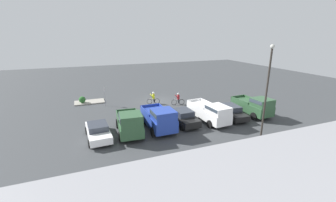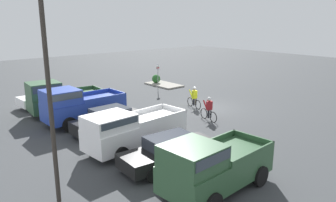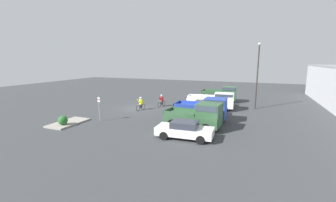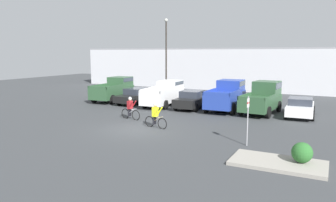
# 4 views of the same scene
# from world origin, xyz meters

# --- Properties ---
(ground_plane) EXTENTS (80.00, 80.00, 0.00)m
(ground_plane) POSITION_xyz_m (0.00, 0.00, 0.00)
(ground_plane) COLOR #383A3D
(warehouse_building) EXTENTS (44.41, 13.66, 5.23)m
(warehouse_building) POSITION_xyz_m (0.00, 28.83, 2.61)
(warehouse_building) COLOR silver
(warehouse_building) RESTS_ON ground_plane
(pickup_truck_0) EXTENTS (2.43, 4.91, 2.25)m
(pickup_truck_0) POSITION_xyz_m (-8.39, 9.09, 1.16)
(pickup_truck_0) COLOR #2D5133
(pickup_truck_0) RESTS_ON ground_plane
(sedan_0) EXTENTS (2.15, 4.88, 1.41)m
(sedan_0) POSITION_xyz_m (-5.57, 8.65, 0.72)
(sedan_0) COLOR black
(sedan_0) RESTS_ON ground_plane
(pickup_truck_1) EXTENTS (2.45, 5.71, 2.09)m
(pickup_truck_1) POSITION_xyz_m (-2.80, 8.93, 1.09)
(pickup_truck_1) COLOR white
(pickup_truck_1) RESTS_ON ground_plane
(sedan_1) EXTENTS (2.04, 4.47, 1.49)m
(sedan_1) POSITION_xyz_m (0.03, 8.44, 0.75)
(sedan_1) COLOR black
(sedan_1) RESTS_ON ground_plane
(pickup_truck_2) EXTENTS (2.38, 5.08, 2.37)m
(pickup_truck_2) POSITION_xyz_m (2.83, 9.06, 1.22)
(pickup_truck_2) COLOR #233D9E
(pickup_truck_2) RESTS_ON ground_plane
(pickup_truck_3) EXTENTS (2.54, 5.12, 2.38)m
(pickup_truck_3) POSITION_xyz_m (5.68, 9.16, 1.22)
(pickup_truck_3) COLOR #2D5133
(pickup_truck_3) RESTS_ON ground_plane
(sedan_2) EXTENTS (2.14, 4.50, 1.37)m
(sedan_2) POSITION_xyz_m (8.43, 8.80, 0.70)
(sedan_2) COLOR white
(sedan_2) RESTS_ON ground_plane
(cyclist_0) EXTENTS (1.71, 0.52, 1.64)m
(cyclist_0) POSITION_xyz_m (0.81, 0.78, 0.82)
(cyclist_0) COLOR black
(cyclist_0) RESTS_ON ground_plane
(cyclist_1) EXTENTS (1.72, 0.52, 1.61)m
(cyclist_1) POSITION_xyz_m (-2.07, 2.31, 0.79)
(cyclist_1) COLOR black
(cyclist_1) RESTS_ON ground_plane
(fire_lane_sign) EXTENTS (0.06, 0.30, 2.51)m
(fire_lane_sign) POSITION_xyz_m (6.82, -0.58, 1.51)
(fire_lane_sign) COLOR #9E9EA3
(fire_lane_sign) RESTS_ON ground_plane
(lamppost) EXTENTS (0.36, 0.36, 8.08)m
(lamppost) POSITION_xyz_m (-5.17, 13.76, 4.65)
(lamppost) COLOR #2D2823
(lamppost) RESTS_ON ground_plane
(curb_island) EXTENTS (3.81, 2.07, 0.15)m
(curb_island) POSITION_xyz_m (8.67, -2.82, 0.07)
(curb_island) COLOR gray
(curb_island) RESTS_ON ground_plane
(shrub) EXTENTS (0.85, 0.85, 0.85)m
(shrub) POSITION_xyz_m (9.56, -2.54, 0.57)
(shrub) COLOR #286028
(shrub) RESTS_ON curb_island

